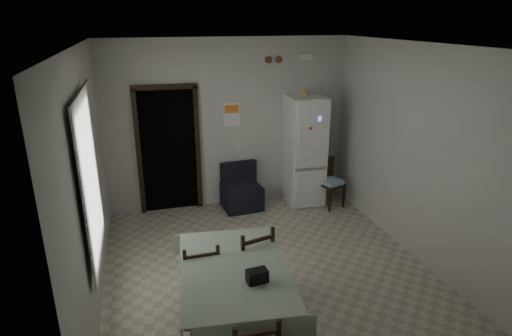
{
  "coord_description": "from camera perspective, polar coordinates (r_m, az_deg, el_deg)",
  "views": [
    {
      "loc": [
        -1.47,
        -4.8,
        3.2
      ],
      "look_at": [
        0.0,
        0.5,
        1.25
      ],
      "focal_mm": 30.0,
      "sensor_mm": 36.0,
      "label": 1
    }
  ],
  "objects": [
    {
      "name": "tan_cone",
      "position": [
        7.34,
        6.43,
        10.06
      ],
      "size": [
        0.2,
        0.2,
        0.16
      ],
      "primitive_type": "cone",
      "rotation": [
        0.0,
        0.0,
        0.0
      ],
      "color": "tan",
      "rests_on": "fridge"
    },
    {
      "name": "wall_right",
      "position": [
        6.23,
        20.27,
        1.98
      ],
      "size": [
        0.02,
        4.5,
        2.9
      ],
      "primitive_type": null,
      "color": "beige",
      "rests_on": "ground"
    },
    {
      "name": "emergency_light",
      "position": [
        7.58,
        6.59,
        14.48
      ],
      "size": [
        0.25,
        0.07,
        0.09
      ],
      "primitive_type": "cube",
      "color": "white",
      "rests_on": "ground"
    },
    {
      "name": "curtain_rod",
      "position": [
        4.68,
        -22.51,
        9.48
      ],
      "size": [
        0.02,
        1.6,
        0.02
      ],
      "primitive_type": "cylinder",
      "rotation": [
        1.57,
        0.0,
        0.0
      ],
      "color": "black",
      "rests_on": "ground"
    },
    {
      "name": "vent_left",
      "position": [
        7.39,
        1.68,
        14.24
      ],
      "size": [
        0.12,
        0.03,
        0.12
      ],
      "primitive_type": "cylinder",
      "rotation": [
        1.57,
        0.0,
        0.0
      ],
      "color": "brown",
      "rests_on": "ground"
    },
    {
      "name": "corner_chair",
      "position": [
        7.64,
        10.01,
        -2.02
      ],
      "size": [
        0.48,
        0.48,
        0.87
      ],
      "primitive_type": null,
      "rotation": [
        0.0,
        0.0,
        0.32
      ],
      "color": "black",
      "rests_on": "ground"
    },
    {
      "name": "ceiling",
      "position": [
        5.03,
        1.59,
        16.1
      ],
      "size": [
        4.2,
        4.5,
        0.02
      ],
      "primitive_type": null,
      "color": "white",
      "rests_on": "ground"
    },
    {
      "name": "navy_seat",
      "position": [
        7.46,
        -1.93,
        -2.58
      ],
      "size": [
        0.7,
        0.68,
        0.78
      ],
      "primitive_type": null,
      "rotation": [
        0.0,
        0.0,
        0.08
      ],
      "color": "black",
      "rests_on": "ground"
    },
    {
      "name": "doorway",
      "position": [
        7.57,
        -11.71,
        2.69
      ],
      "size": [
        1.06,
        0.52,
        2.22
      ],
      "color": "black",
      "rests_on": "ground"
    },
    {
      "name": "light_switch",
      "position": [
        7.52,
        -2.45,
        3.29
      ],
      "size": [
        0.08,
        0.02,
        0.12
      ],
      "primitive_type": "cube",
      "color": "beige",
      "rests_on": "ground"
    },
    {
      "name": "fridge",
      "position": [
        7.61,
        6.52,
        2.3
      ],
      "size": [
        0.64,
        0.64,
        1.93
      ],
      "primitive_type": null,
      "rotation": [
        0.0,
        0.0,
        -0.02
      ],
      "color": "white",
      "rests_on": "ground"
    },
    {
      "name": "window_recess",
      "position": [
        4.93,
        -22.47,
        -1.56
      ],
      "size": [
        0.1,
        1.2,
        1.6
      ],
      "primitive_type": "cube",
      "color": "silver",
      "rests_on": "ground"
    },
    {
      "name": "vent_right",
      "position": [
        7.45,
        3.05,
        14.26
      ],
      "size": [
        0.12,
        0.03,
        0.12
      ],
      "primitive_type": "cylinder",
      "rotation": [
        1.57,
        0.0,
        0.0
      ],
      "color": "brown",
      "rests_on": "ground"
    },
    {
      "name": "black_bag",
      "position": [
        4.13,
        0.15,
        -14.21
      ],
      "size": [
        0.21,
        0.14,
        0.13
      ],
      "primitive_type": "cube",
      "rotation": [
        0.0,
        0.0,
        0.12
      ],
      "color": "black",
      "rests_on": "dining_table"
    },
    {
      "name": "curtain",
      "position": [
        4.92,
        -21.21,
        -1.45
      ],
      "size": [
        0.02,
        1.45,
        1.85
      ],
      "primitive_type": "cube",
      "color": "silver",
      "rests_on": "ground"
    },
    {
      "name": "calendar",
      "position": [
        7.37,
        -3.27,
        7.11
      ],
      "size": [
        0.28,
        0.02,
        0.4
      ],
      "primitive_type": "cube",
      "color": "white",
      "rests_on": "ground"
    },
    {
      "name": "wall_left",
      "position": [
        5.14,
        -21.56,
        -1.78
      ],
      "size": [
        0.02,
        4.5,
        2.9
      ],
      "primitive_type": null,
      "color": "beige",
      "rests_on": "ground"
    },
    {
      "name": "dining_chair_far_left",
      "position": [
        4.92,
        -7.45,
        -14.31
      ],
      "size": [
        0.41,
        0.41,
        0.95
      ],
      "primitive_type": null,
      "rotation": [
        0.0,
        0.0,
        3.16
      ],
      "color": "black",
      "rests_on": "ground"
    },
    {
      "name": "dining_table",
      "position": [
        4.61,
        -2.85,
        -17.59
      ],
      "size": [
        1.22,
        1.72,
        0.84
      ],
      "primitive_type": null,
      "rotation": [
        0.0,
        0.0,
        -0.1
      ],
      "color": "#93A78F",
      "rests_on": "ground"
    },
    {
      "name": "wall_back",
      "position": [
        7.41,
        -3.64,
        5.82
      ],
      "size": [
        4.2,
        0.02,
        2.9
      ],
      "primitive_type": null,
      "color": "beige",
      "rests_on": "ground"
    },
    {
      "name": "dining_chair_far_right",
      "position": [
        5.04,
        -0.85,
        -12.71
      ],
      "size": [
        0.53,
        0.53,
        1.02
      ],
      "primitive_type": null,
      "rotation": [
        0.0,
        0.0,
        3.4
      ],
      "color": "black",
      "rests_on": "ground"
    },
    {
      "name": "calendar_image",
      "position": [
        7.34,
        -3.27,
        7.86
      ],
      "size": [
        0.24,
        0.01,
        0.14
      ],
      "primitive_type": "cube",
      "color": "orange",
      "rests_on": "ground"
    },
    {
      "name": "wall_front",
      "position": [
        3.42,
        12.69,
        -11.74
      ],
      "size": [
        4.2,
        0.02,
        2.9
      ],
      "primitive_type": null,
      "color": "beige",
      "rests_on": "ground"
    },
    {
      "name": "ground",
      "position": [
        5.95,
        1.32,
        -13.01
      ],
      "size": [
        4.5,
        4.5,
        0.0
      ],
      "primitive_type": "plane",
      "color": "#B0A490",
      "rests_on": "ground"
    }
  ]
}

